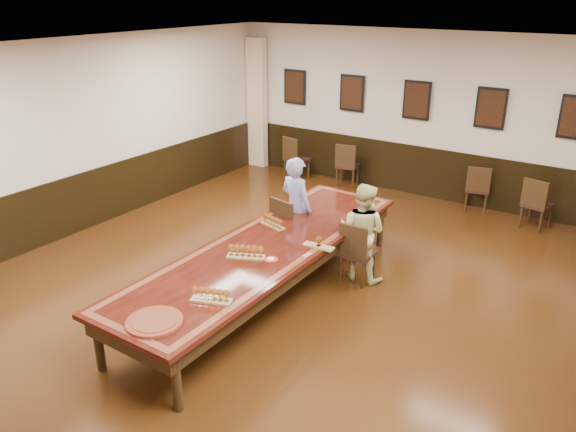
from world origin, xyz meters
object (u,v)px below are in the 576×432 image
Objects in this scene: chair_woman at (358,251)px; spare_chair_b at (348,164)px; person_woman at (362,232)px; spare_chair_d at (538,203)px; person_man at (296,208)px; spare_chair_a at (297,158)px; carved_platter at (154,322)px; chair_man at (291,227)px; conference_table at (267,255)px; spare_chair_c at (477,188)px.

chair_woman is 0.99× the size of spare_chair_b.
spare_chair_d is at bearing -117.64° from person_woman.
person_man is at bearing -5.77° from person_woman.
person_woman is (3.25, -3.31, 0.24)m from spare_chair_a.
carved_platter is (-0.67, -3.31, 0.06)m from person_woman.
chair_man reaches higher than conference_table.
chair_man is at bearing -5.38° from chair_woman.
chair_woman reaches higher than conference_table.
person_woman is at bearing -168.63° from chair_man.
person_woman is at bearing 109.23° from spare_chair_b.
spare_chair_b is 1.30× the size of carved_platter.
spare_chair_c is 4.97m from conference_table.
person_woman is (-0.00, 0.10, 0.26)m from chair_woman.
person_woman reaches higher than conference_table.
person_woman is (1.20, -0.00, 0.22)m from chair_man.
person_man is (2.07, -3.20, 0.32)m from spare_chair_a.
chair_man is 3.36m from carved_platter.
chair_man reaches higher than spare_chair_d.
chair_man is at bearing 90.00° from person_man.
conference_table is at bearing 119.99° from chair_man.
conference_table is at bearing 54.54° from person_woman.
conference_table is at bearing 59.20° from spare_chair_c.
spare_chair_a is 0.60× the size of person_man.
person_woman is at bearing -173.65° from person_man.
chair_woman is at bearing 90.00° from person_woman.
chair_man is 0.70× the size of person_woman.
chair_man is 1.21m from chair_woman.
person_man is 2.24× the size of carved_platter.
chair_woman reaches higher than carved_platter.
spare_chair_d is at bearing 60.79° from conference_table.
spare_chair_b is at bearing -63.18° from person_man.
carved_platter is (0.51, -3.41, -0.02)m from person_man.
spare_chair_c is at bearing -99.79° from person_woman.
spare_chair_d reaches higher than chair_woman.
chair_man is at bearing 108.45° from conference_table.
chair_man is at bearing 92.86° from spare_chair_b.
spare_chair_b reaches higher than spare_chair_d.
carved_platter is at bearing -86.15° from conference_table.
spare_chair_a reaches higher than conference_table.
chair_man reaches higher than spare_chair_b.
person_woman reaches higher than spare_chair_c.
chair_man is 3.89m from spare_chair_a.
chair_woman is 1.00× the size of spare_chair_d.
chair_man is 0.63× the size of person_man.
spare_chair_a reaches higher than spare_chair_d.
spare_chair_a is 4.95m from spare_chair_d.
chair_woman is 1.25m from person_man.
spare_chair_b is at bearing -63.93° from chair_man.
carved_platter is at bearing 110.70° from chair_man.
spare_chair_a is at bearing 13.86° from spare_chair_d.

